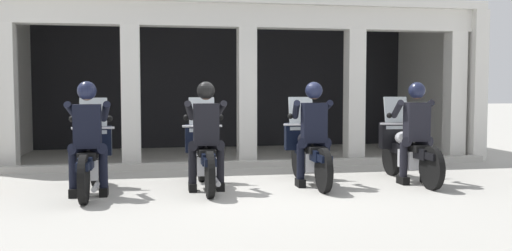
{
  "coord_description": "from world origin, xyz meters",
  "views": [
    {
      "loc": [
        -1.54,
        -8.05,
        1.48
      ],
      "look_at": [
        0.0,
        0.4,
        0.91
      ],
      "focal_mm": 39.06,
      "sensor_mm": 36.0,
      "label": 1
    }
  ],
  "objects_px": {
    "motorcycle_far_left": "(91,158)",
    "motorcycle_center_left": "(205,154)",
    "police_officer_center_right": "(313,125)",
    "police_officer_center_left": "(206,126)",
    "motorcycle_center_right": "(308,151)",
    "motorcycle_far_right": "(407,150)",
    "police_officer_far_right": "(416,124)",
    "police_officer_far_left": "(88,128)"
  },
  "relations": [
    {
      "from": "motorcycle_far_left",
      "to": "motorcycle_center_left",
      "type": "bearing_deg",
      "value": 12.83
    },
    {
      "from": "police_officer_center_right",
      "to": "police_officer_center_left",
      "type": "bearing_deg",
      "value": -176.39
    },
    {
      "from": "police_officer_center_left",
      "to": "motorcycle_center_right",
      "type": "distance_m",
      "value": 1.73
    },
    {
      "from": "motorcycle_far_left",
      "to": "motorcycle_far_right",
      "type": "relative_size",
      "value": 1.0
    },
    {
      "from": "police_officer_center_left",
      "to": "police_officer_center_right",
      "type": "xyz_separation_m",
      "value": [
        1.63,
        0.08,
        0.0
      ]
    },
    {
      "from": "motorcycle_far_right",
      "to": "police_officer_far_right",
      "type": "bearing_deg",
      "value": -90.11
    },
    {
      "from": "motorcycle_center_left",
      "to": "motorcycle_far_right",
      "type": "distance_m",
      "value": 3.26
    },
    {
      "from": "motorcycle_center_left",
      "to": "police_officer_far_right",
      "type": "bearing_deg",
      "value": 5.04
    },
    {
      "from": "police_officer_far_right",
      "to": "motorcycle_far_left",
      "type": "bearing_deg",
      "value": 178.65
    },
    {
      "from": "police_officer_far_right",
      "to": "motorcycle_far_right",
      "type": "bearing_deg",
      "value": 89.89
    },
    {
      "from": "motorcycle_center_left",
      "to": "police_officer_far_left",
      "type": "bearing_deg",
      "value": -156.29
    },
    {
      "from": "police_officer_center_left",
      "to": "police_officer_center_right",
      "type": "distance_m",
      "value": 1.63
    },
    {
      "from": "motorcycle_far_right",
      "to": "police_officer_far_right",
      "type": "relative_size",
      "value": 1.29
    },
    {
      "from": "motorcycle_far_left",
      "to": "motorcycle_center_left",
      "type": "relative_size",
      "value": 1.0
    },
    {
      "from": "motorcycle_far_left",
      "to": "police_officer_center_left",
      "type": "xyz_separation_m",
      "value": [
        1.63,
        -0.15,
        0.44
      ]
    },
    {
      "from": "motorcycle_center_right",
      "to": "police_officer_center_right",
      "type": "bearing_deg",
      "value": -89.62
    },
    {
      "from": "motorcycle_far_right",
      "to": "police_officer_center_right",
      "type": "bearing_deg",
      "value": -171.97
    },
    {
      "from": "police_officer_far_left",
      "to": "motorcycle_far_right",
      "type": "bearing_deg",
      "value": 13.45
    },
    {
      "from": "motorcycle_far_left",
      "to": "police_officer_far_left",
      "type": "bearing_deg",
      "value": -81.94
    },
    {
      "from": "motorcycle_center_right",
      "to": "police_officer_far_right",
      "type": "xyz_separation_m",
      "value": [
        1.63,
        -0.34,
        0.44
      ]
    },
    {
      "from": "police_officer_center_right",
      "to": "motorcycle_far_right",
      "type": "height_order",
      "value": "police_officer_center_right"
    },
    {
      "from": "motorcycle_far_left",
      "to": "motorcycle_far_right",
      "type": "height_order",
      "value": "same"
    },
    {
      "from": "motorcycle_far_left",
      "to": "police_officer_center_left",
      "type": "distance_m",
      "value": 1.69
    },
    {
      "from": "police_officer_far_left",
      "to": "police_officer_center_right",
      "type": "distance_m",
      "value": 3.27
    },
    {
      "from": "police_officer_center_left",
      "to": "police_officer_center_right",
      "type": "relative_size",
      "value": 1.0
    },
    {
      "from": "motorcycle_center_left",
      "to": "motorcycle_far_right",
      "type": "bearing_deg",
      "value": 10.01
    },
    {
      "from": "motorcycle_center_left",
      "to": "motorcycle_center_right",
      "type": "xyz_separation_m",
      "value": [
        1.63,
        0.08,
        0.0
      ]
    },
    {
      "from": "motorcycle_center_left",
      "to": "police_officer_center_right",
      "type": "distance_m",
      "value": 1.7
    },
    {
      "from": "police_officer_far_left",
      "to": "motorcycle_center_right",
      "type": "distance_m",
      "value": 3.33
    },
    {
      "from": "police_officer_center_left",
      "to": "motorcycle_center_right",
      "type": "relative_size",
      "value": 0.78
    },
    {
      "from": "police_officer_far_left",
      "to": "police_officer_center_left",
      "type": "relative_size",
      "value": 1.0
    },
    {
      "from": "motorcycle_center_right",
      "to": "motorcycle_far_right",
      "type": "xyz_separation_m",
      "value": [
        1.63,
        -0.06,
        0.0
      ]
    },
    {
      "from": "police_officer_far_left",
      "to": "police_officer_far_right",
      "type": "relative_size",
      "value": 1.0
    },
    {
      "from": "police_officer_center_left",
      "to": "motorcycle_far_right",
      "type": "bearing_deg",
      "value": 14.97
    },
    {
      "from": "police_officer_center_left",
      "to": "police_officer_far_right",
      "type": "distance_m",
      "value": 3.26
    },
    {
      "from": "motorcycle_center_left",
      "to": "police_officer_center_left",
      "type": "distance_m",
      "value": 0.52
    },
    {
      "from": "motorcycle_center_left",
      "to": "police_officer_center_left",
      "type": "relative_size",
      "value": 1.29
    },
    {
      "from": "police_officer_center_left",
      "to": "police_officer_center_right",
      "type": "bearing_deg",
      "value": 12.51
    },
    {
      "from": "motorcycle_center_left",
      "to": "police_officer_center_left",
      "type": "bearing_deg",
      "value": -80.72
    },
    {
      "from": "motorcycle_center_left",
      "to": "police_officer_far_right",
      "type": "distance_m",
      "value": 3.3
    },
    {
      "from": "police_officer_far_left",
      "to": "police_officer_center_left",
      "type": "xyz_separation_m",
      "value": [
        1.63,
        0.13,
        0.0
      ]
    },
    {
      "from": "motorcycle_far_left",
      "to": "police_officer_center_right",
      "type": "bearing_deg",
      "value": 7.09
    }
  ]
}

